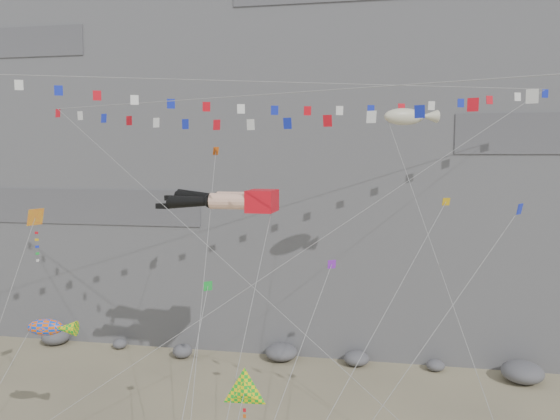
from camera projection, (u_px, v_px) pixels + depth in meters
name	position (u px, v px, depth m)	size (l,w,h in m)	color
cliff	(308.00, 71.00, 56.07)	(80.00, 28.00, 50.00)	slate
talus_boulders	(281.00, 353.00, 43.86)	(60.00, 3.00, 1.20)	slate
legs_kite	(230.00, 200.00, 33.23)	(7.39, 15.83, 19.92)	red
flag_banner_upper	(291.00, 83.00, 32.76)	(32.12, 18.15, 28.27)	red
flag_banner_lower	(269.00, 95.00, 27.19)	(30.79, 11.87, 23.17)	red
harlequin_kite	(35.00, 218.00, 30.54)	(2.98, 6.37, 14.25)	red
fish_windsock	(45.00, 327.00, 29.06)	(4.53, 6.09, 9.36)	#FE5F0C
delta_kite	(244.00, 393.00, 24.79)	(2.30, 7.58, 9.16)	yellow
blimp_windsock	(404.00, 118.00, 32.87)	(7.45, 13.40, 22.90)	beige
small_kite_a	(215.00, 156.00, 35.16)	(3.36, 15.25, 22.33)	#D75512
small_kite_b	(330.00, 270.00, 28.62)	(4.11, 10.64, 15.06)	purple
small_kite_c	(207.00, 291.00, 26.96)	(1.05, 9.42, 13.26)	green
small_kite_d	(441.00, 210.00, 30.40)	(9.28, 13.42, 20.78)	gold
small_kite_e	(515.00, 216.00, 24.43)	(10.85, 6.78, 18.37)	#1526BD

